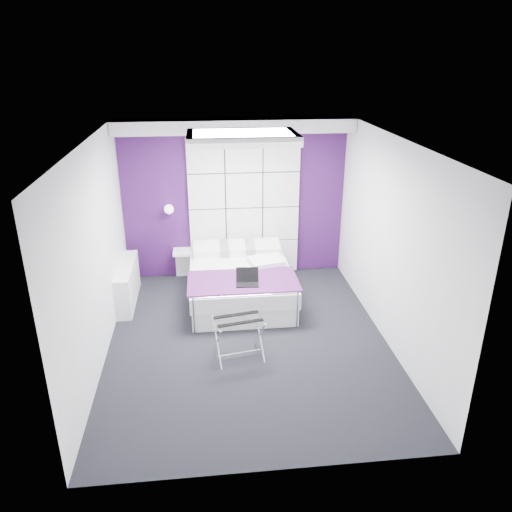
# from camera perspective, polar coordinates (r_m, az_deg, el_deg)

# --- Properties ---
(floor) EXTENTS (4.40, 4.40, 0.00)m
(floor) POSITION_cam_1_polar(r_m,az_deg,el_deg) (6.65, -0.90, -9.65)
(floor) COLOR black
(floor) RESTS_ON ground
(ceiling) EXTENTS (4.40, 4.40, 0.00)m
(ceiling) POSITION_cam_1_polar(r_m,az_deg,el_deg) (5.70, -1.06, 13.03)
(ceiling) COLOR white
(ceiling) RESTS_ON wall_back
(wall_back) EXTENTS (3.60, 0.00, 3.60)m
(wall_back) POSITION_cam_1_polar(r_m,az_deg,el_deg) (8.13, -2.46, 6.52)
(wall_back) COLOR silver
(wall_back) RESTS_ON floor
(wall_left) EXTENTS (0.00, 4.40, 4.40)m
(wall_left) POSITION_cam_1_polar(r_m,az_deg,el_deg) (6.17, -17.86, 0.09)
(wall_left) COLOR silver
(wall_left) RESTS_ON floor
(wall_right) EXTENTS (0.00, 4.40, 4.40)m
(wall_right) POSITION_cam_1_polar(r_m,az_deg,el_deg) (6.47, 15.12, 1.44)
(wall_right) COLOR silver
(wall_right) RESTS_ON floor
(accent_wall) EXTENTS (3.58, 0.02, 2.58)m
(accent_wall) POSITION_cam_1_polar(r_m,az_deg,el_deg) (8.12, -2.46, 6.50)
(accent_wall) COLOR #39114A
(accent_wall) RESTS_ON wall_back
(soffit) EXTENTS (3.58, 0.50, 0.20)m
(soffit) POSITION_cam_1_polar(r_m,az_deg,el_deg) (7.64, -2.48, 14.68)
(soffit) COLOR white
(soffit) RESTS_ON wall_back
(headboard) EXTENTS (1.80, 0.08, 2.30)m
(headboard) POSITION_cam_1_polar(r_m,az_deg,el_deg) (8.13, -1.36, 5.56)
(headboard) COLOR silver
(headboard) RESTS_ON wall_back
(skylight) EXTENTS (1.36, 0.86, 0.12)m
(skylight) POSITION_cam_1_polar(r_m,az_deg,el_deg) (6.30, -1.59, 13.48)
(skylight) COLOR white
(skylight) RESTS_ON ceiling
(wall_lamp) EXTENTS (0.15, 0.15, 0.15)m
(wall_lamp) POSITION_cam_1_polar(r_m,az_deg,el_deg) (8.02, -9.91, 5.38)
(wall_lamp) COLOR white
(wall_lamp) RESTS_ON wall_back
(radiator) EXTENTS (0.22, 1.20, 0.60)m
(radiator) POSITION_cam_1_polar(r_m,az_deg,el_deg) (7.71, -14.49, -3.08)
(radiator) COLOR white
(radiator) RESTS_ON floor
(bed) EXTENTS (1.56, 1.87, 0.66)m
(bed) POSITION_cam_1_polar(r_m,az_deg,el_deg) (7.56, -1.80, -3.03)
(bed) COLOR white
(bed) RESTS_ON floor
(nightstand) EXTENTS (0.40, 0.31, 0.04)m
(nightstand) POSITION_cam_1_polar(r_m,az_deg,el_deg) (8.22, -8.07, 0.49)
(nightstand) COLOR white
(nightstand) RESTS_ON wall_back
(luggage_rack) EXTENTS (0.56, 0.41, 0.55)m
(luggage_rack) POSITION_cam_1_polar(r_m,az_deg,el_deg) (6.18, -1.98, -9.35)
(luggage_rack) COLOR silver
(luggage_rack) RESTS_ON floor
(laptop) EXTENTS (0.31, 0.22, 0.23)m
(laptop) POSITION_cam_1_polar(r_m,az_deg,el_deg) (6.93, -1.03, -2.75)
(laptop) COLOR black
(laptop) RESTS_ON bed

